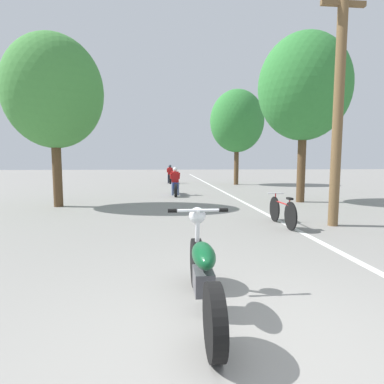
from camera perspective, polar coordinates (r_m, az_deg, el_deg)
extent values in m
plane|color=gray|center=(2.93, 11.22, -27.75)|extent=(120.00, 120.00, 0.00)
cube|color=white|center=(15.43, 6.60, -0.25)|extent=(0.14, 48.00, 0.01)
cylinder|color=brown|center=(8.41, 26.10, 14.49)|extent=(0.24, 0.24, 5.94)
cube|color=brown|center=(9.10, 26.86, 29.38)|extent=(1.10, 0.10, 0.12)
cylinder|color=#513A23|center=(12.74, 20.14, 5.76)|extent=(0.32, 0.32, 3.37)
ellipsoid|color=#337F38|center=(13.07, 20.59, 18.19)|extent=(3.56, 3.21, 4.10)
cylinder|color=#513A23|center=(21.44, 8.45, 5.75)|extent=(0.32, 0.32, 3.25)
ellipsoid|color=#337F38|center=(21.63, 8.56, 13.22)|extent=(3.75, 3.38, 4.31)
cylinder|color=#513A23|center=(11.77, -24.34, 4.65)|extent=(0.32, 0.32, 2.97)
ellipsoid|color=#42893D|center=(12.02, -24.87, 16.94)|extent=(3.40, 3.06, 3.91)
cylinder|color=black|center=(3.98, 0.86, -13.29)|extent=(0.12, 0.63, 0.63)
cylinder|color=black|center=(2.68, 4.27, -23.30)|extent=(0.12, 0.63, 0.63)
ellipsoid|color=#0C4723|center=(3.20, 2.21, -11.89)|extent=(0.24, 0.66, 0.23)
cube|color=#4C4C51|center=(3.30, 2.19, -16.52)|extent=(0.20, 0.36, 0.24)
cylinder|color=silver|center=(3.79, 1.01, -8.63)|extent=(0.06, 0.23, 0.73)
cylinder|color=silver|center=(3.63, 1.17, -3.51)|extent=(0.62, 0.04, 0.04)
cylinder|color=black|center=(3.61, -3.76, -3.58)|extent=(0.11, 0.05, 0.05)
cylinder|color=black|center=(3.68, 6.01, -3.43)|extent=(0.11, 0.05, 0.05)
sphere|color=silver|center=(3.73, 1.02, -4.50)|extent=(0.21, 0.21, 0.21)
cylinder|color=black|center=(15.25, -3.31, 0.84)|extent=(0.12, 0.61, 0.61)
cylinder|color=black|center=(13.75, -3.12, 0.30)|extent=(0.12, 0.61, 0.61)
cube|color=navy|center=(14.49, -3.22, 1.30)|extent=(0.20, 0.97, 0.28)
cylinder|color=silver|center=(15.11, -3.31, 3.28)|extent=(0.50, 0.03, 0.03)
cylinder|color=slate|center=(14.45, -3.73, 0.60)|extent=(0.11, 0.11, 0.62)
cylinder|color=slate|center=(14.46, -2.70, 0.60)|extent=(0.11, 0.11, 0.62)
cube|color=red|center=(14.44, -3.23, 2.86)|extent=(0.34, 0.27, 0.53)
cylinder|color=red|center=(14.59, -4.03, 3.08)|extent=(0.08, 0.42, 0.33)
cylinder|color=red|center=(14.61, -2.46, 3.09)|extent=(0.08, 0.42, 0.33)
sphere|color=white|center=(14.47, -3.24, 4.31)|extent=(0.22, 0.22, 0.22)
cylinder|color=black|center=(23.39, -4.22, 2.64)|extent=(0.12, 0.68, 0.68)
cylinder|color=black|center=(21.96, -4.17, 2.43)|extent=(0.12, 0.68, 0.68)
cube|color=black|center=(22.67, -4.20, 2.99)|extent=(0.20, 0.91, 0.28)
cylinder|color=silver|center=(23.26, -4.23, 4.32)|extent=(0.50, 0.03, 0.03)
cylinder|color=#282D3D|center=(22.63, -4.53, 2.50)|extent=(0.11, 0.11, 0.66)
cylinder|color=#282D3D|center=(22.63, -3.87, 2.51)|extent=(0.11, 0.11, 0.66)
cube|color=red|center=(22.63, -4.21, 3.99)|extent=(0.34, 0.27, 0.53)
cylinder|color=red|center=(22.79, -4.72, 4.13)|extent=(0.08, 0.42, 0.33)
cylinder|color=red|center=(22.79, -3.71, 4.14)|extent=(0.08, 0.42, 0.33)
sphere|color=#2D333D|center=(22.66, -4.22, 4.93)|extent=(0.23, 0.23, 0.23)
cylinder|color=black|center=(8.43, 15.44, -3.14)|extent=(0.04, 0.67, 0.67)
cylinder|color=black|center=(7.46, 18.27, -4.37)|extent=(0.04, 0.67, 0.67)
cylinder|color=#B21E1E|center=(7.91, 16.82, -2.03)|extent=(0.04, 0.84, 0.04)
cylinder|color=#B21E1E|center=(7.50, 18.07, -2.74)|extent=(0.03, 0.03, 0.40)
cube|color=black|center=(7.48, 18.12, -1.21)|extent=(0.10, 0.20, 0.05)
cylinder|color=#B21E1E|center=(8.35, 15.60, -1.71)|extent=(0.03, 0.03, 0.44)
cylinder|color=silver|center=(8.33, 15.64, -0.21)|extent=(0.44, 0.03, 0.03)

